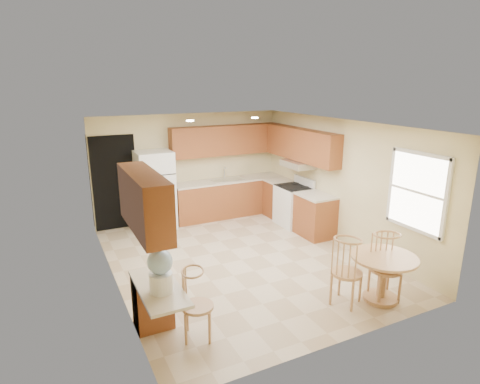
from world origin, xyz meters
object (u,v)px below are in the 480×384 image
refrigerator (155,190)px  stove (294,205)px  chair_table_a (352,267)px  chair_desk (200,301)px  dining_table (383,271)px  chair_table_b (391,264)px  water_crock (160,270)px

refrigerator → stove: 3.15m
chair_table_a → chair_desk: size_ratio=1.11×
dining_table → chair_table_a: 0.58m
stove → chair_table_a: 3.53m
stove → dining_table: (-0.66, -3.38, -0.00)m
chair_table_a → chair_table_b: bearing=46.9°
dining_table → chair_table_a: (-0.55, 0.07, 0.16)m
chair_table_b → stove: bearing=-83.7°
chair_table_b → chair_desk: size_ratio=1.10×
water_crock → stove: bearing=37.5°
refrigerator → chair_table_b: refrigerator is taller
chair_table_a → chair_desk: 2.27m
stove → chair_desk: 4.66m
stove → chair_table_a: bearing=-110.1°
refrigerator → dining_table: bearing=-64.3°
chair_table_a → refrigerator: bearing=172.3°
chair_table_b → chair_table_a: bearing=1.0°
dining_table → water_crock: (-3.26, 0.37, 0.58)m
dining_table → chair_desk: size_ratio=1.03×
refrigerator → stove: size_ratio=1.60×
refrigerator → chair_table_b: bearing=-64.3°
refrigerator → chair_table_a: bearing=-69.9°
chair_table_a → chair_table_b: 0.62m
stove → chair_table_b: 3.54m
dining_table → chair_table_a: size_ratio=0.93×
chair_desk → water_crock: water_crock is taller
chair_table_b → water_crock: size_ratio=1.64×
stove → water_crock: water_crock is taller
refrigerator → chair_table_a: refrigerator is taller
refrigerator → chair_table_a: size_ratio=1.69×
chair_table_b → chair_desk: chair_table_b is taller
refrigerator → water_crock: 4.36m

